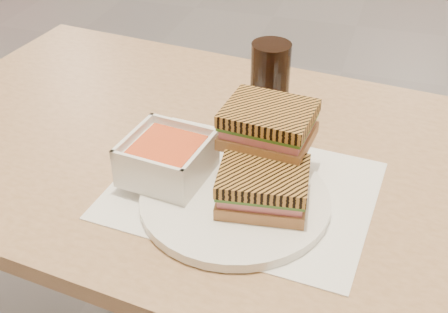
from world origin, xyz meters
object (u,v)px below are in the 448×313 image
(main_table, at_px, (226,203))
(soup_bowl, at_px, (167,160))
(plate, at_px, (235,200))
(panini_lower, at_px, (263,186))
(cola_glass, at_px, (270,83))

(main_table, height_order, soup_bowl, soup_bowl)
(plate, xyz_separation_m, panini_lower, (0.04, -0.00, 0.04))
(main_table, xyz_separation_m, plate, (0.05, -0.13, 0.12))
(panini_lower, bearing_deg, soup_bowl, 172.46)
(cola_glass, bearing_deg, panini_lower, -78.11)
(panini_lower, relative_size, cola_glass, 0.93)
(panini_lower, distance_m, cola_glass, 0.26)
(soup_bowl, height_order, panini_lower, soup_bowl)
(main_table, xyz_separation_m, soup_bowl, (-0.06, -0.11, 0.16))
(plate, relative_size, panini_lower, 2.03)
(main_table, relative_size, cola_glass, 8.52)
(main_table, relative_size, panini_lower, 9.14)
(soup_bowl, xyz_separation_m, cola_glass, (0.10, 0.24, 0.03))
(cola_glass, bearing_deg, plate, -87.32)
(main_table, height_order, plate, plate)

